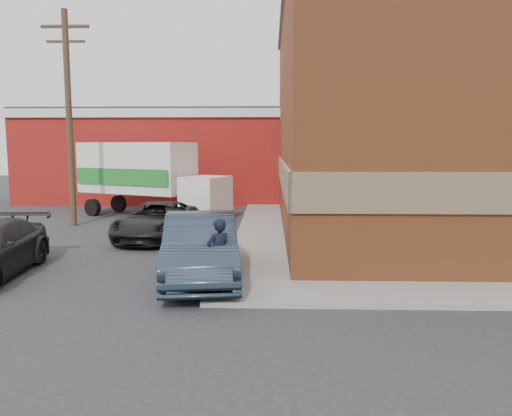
% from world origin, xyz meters
% --- Properties ---
extents(ground, '(90.00, 90.00, 0.00)m').
position_xyz_m(ground, '(0.00, 0.00, 0.00)').
color(ground, '#28282B').
rests_on(ground, ground).
extents(brick_building, '(14.25, 18.25, 9.36)m').
position_xyz_m(brick_building, '(8.50, 9.00, 4.68)').
color(brick_building, '#9B4D28').
rests_on(brick_building, ground).
extents(sidewalk_west, '(1.80, 18.00, 0.12)m').
position_xyz_m(sidewalk_west, '(0.60, 9.00, 0.06)').
color(sidewalk_west, gray).
rests_on(sidewalk_west, ground).
extents(warehouse, '(16.30, 8.30, 5.60)m').
position_xyz_m(warehouse, '(-6.00, 20.00, 2.81)').
color(warehouse, maroon).
rests_on(warehouse, ground).
extents(utility_pole, '(2.00, 0.26, 9.00)m').
position_xyz_m(utility_pole, '(-7.50, 9.00, 4.75)').
color(utility_pole, '#4A3825').
rests_on(utility_pole, ground).
extents(man, '(0.72, 0.68, 1.66)m').
position_xyz_m(man, '(-0.20, -0.80, 0.95)').
color(man, black).
rests_on(man, sidewalk_south).
extents(sedan, '(2.45, 5.31, 1.69)m').
position_xyz_m(sedan, '(-0.80, 0.50, 0.84)').
color(sedan, '#2E3C4D').
rests_on(sedan, ground).
extents(suv_a, '(2.68, 5.07, 1.36)m').
position_xyz_m(suv_a, '(-3.20, 6.07, 0.68)').
color(suv_a, black).
rests_on(suv_a, ground).
extents(box_truck, '(7.49, 4.95, 3.58)m').
position_xyz_m(box_truck, '(-4.87, 11.72, 2.07)').
color(box_truck, white).
rests_on(box_truck, ground).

